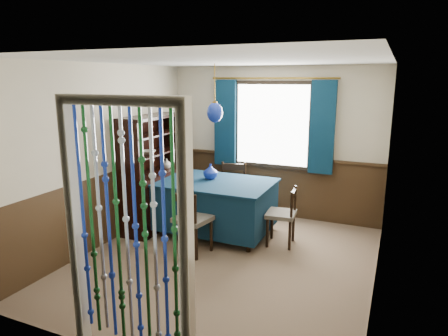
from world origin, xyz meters
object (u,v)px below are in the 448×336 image
at_px(chair_near, 191,220).
at_px(sideboard, 154,188).
at_px(dining_table, 215,204).
at_px(chair_right, 283,215).
at_px(vase_sideboard, 167,163).
at_px(chair_left, 157,196).
at_px(chair_far, 233,189).
at_px(pendant_lamp, 215,112).
at_px(vase_table, 211,172).
at_px(bowl_shelf, 148,152).

height_order(chair_near, sideboard, sideboard).
bearing_deg(sideboard, dining_table, 1.46).
distance_m(chair_right, vase_sideboard, 2.10).
bearing_deg(chair_left, dining_table, 83.49).
height_order(dining_table, chair_near, chair_near).
distance_m(chair_far, vase_sideboard, 1.18).
distance_m(chair_left, pendant_lamp, 1.68).
distance_m(chair_left, vase_table, 0.99).
relative_size(sideboard, bowl_shelf, 7.55).
bearing_deg(vase_table, dining_table, -40.48).
bearing_deg(vase_table, chair_right, -4.99).
bearing_deg(chair_right, bowl_shelf, 91.75).
distance_m(chair_far, bowl_shelf, 1.57).
height_order(chair_far, pendant_lamp, pendant_lamp).
distance_m(chair_far, pendant_lamp, 1.54).
distance_m(vase_table, vase_sideboard, 0.86).
bearing_deg(pendant_lamp, chair_far, 92.79).
relative_size(bowl_shelf, vase_sideboard, 1.32).
xyz_separation_m(chair_far, bowl_shelf, (-0.94, -1.02, 0.73)).
distance_m(sideboard, vase_table, 0.98).
bearing_deg(chair_left, chair_near, 45.29).
xyz_separation_m(chair_far, chair_right, (1.08, -0.75, -0.05)).
relative_size(dining_table, chair_left, 1.88).
bearing_deg(chair_left, pendant_lamp, 83.49).
xyz_separation_m(chair_right, sideboard, (-2.08, -0.07, 0.16)).
xyz_separation_m(chair_near, chair_left, (-1.01, 0.72, 0.01)).
relative_size(chair_right, vase_table, 3.92).
relative_size(chair_near, vase_table, 4.17).
height_order(chair_far, vase_table, vase_table).
bearing_deg(dining_table, vase_sideboard, 165.88).
xyz_separation_m(sideboard, pendant_lamp, (1.04, 0.06, 1.22)).
bearing_deg(pendant_lamp, sideboard, -176.78).
bearing_deg(dining_table, chair_near, -89.65).
height_order(sideboard, pendant_lamp, pendant_lamp).
height_order(chair_near, pendant_lamp, pendant_lamp).
height_order(pendant_lamp, bowl_shelf, pendant_lamp).
xyz_separation_m(vase_table, bowl_shelf, (-0.85, -0.37, 0.31)).
bearing_deg(vase_sideboard, dining_table, -13.87).
relative_size(chair_left, bowl_shelf, 3.88).
height_order(chair_right, vase_sideboard, vase_sideboard).
relative_size(chair_far, chair_right, 1.12).
bearing_deg(chair_near, vase_sideboard, 143.80).
xyz_separation_m(vase_table, vase_sideboard, (-0.85, 0.13, 0.04)).
bearing_deg(chair_far, chair_left, 23.72).
height_order(chair_far, chair_left, chair_far).
height_order(chair_right, sideboard, sideboard).
distance_m(chair_far, chair_right, 1.31).
height_order(chair_left, chair_right, chair_left).
bearing_deg(vase_table, bowl_shelf, -156.63).
height_order(chair_right, bowl_shelf, bowl_shelf).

